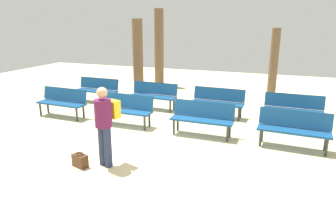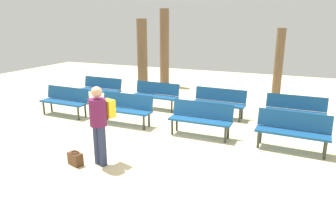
{
  "view_description": "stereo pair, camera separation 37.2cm",
  "coord_description": "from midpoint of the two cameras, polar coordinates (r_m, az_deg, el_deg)",
  "views": [
    {
      "loc": [
        2.91,
        -5.75,
        2.88
      ],
      "look_at": [
        0.0,
        2.13,
        0.55
      ],
      "focal_mm": 32.5,
      "sensor_mm": 36.0,
      "label": 1
    },
    {
      "loc": [
        3.26,
        -5.61,
        2.88
      ],
      "look_at": [
        0.0,
        2.13,
        0.55
      ],
      "focal_mm": 32.5,
      "sensor_mm": 36.0,
      "label": 2
    }
  ],
  "objects": [
    {
      "name": "bench_r1_c2",
      "position": [
        9.5,
        8.23,
        0.86
      ],
      "size": [
        1.62,
        0.54,
        0.87
      ],
      "rotation": [
        0.0,
        0.0,
        -0.04
      ],
      "color": "navy",
      "rests_on": "ground_plane"
    },
    {
      "name": "handbag",
      "position": [
        6.6,
        -17.75,
        -9.88
      ],
      "size": [
        0.36,
        0.27,
        0.29
      ],
      "color": "#4C2D19",
      "rests_on": "ground_plane"
    },
    {
      "name": "tree_2",
      "position": [
        12.38,
        -6.53,
        8.93
      ],
      "size": [
        0.41,
        0.41,
        2.97
      ],
      "color": "brown",
      "rests_on": "ground_plane"
    },
    {
      "name": "tree_0",
      "position": [
        13.98,
        -2.48,
        10.66
      ],
      "size": [
        0.42,
        0.42,
        3.41
      ],
      "color": "brown",
      "rests_on": "ground_plane"
    },
    {
      "name": "bench_r0_c3",
      "position": [
        7.57,
        21.25,
        -3.88
      ],
      "size": [
        1.62,
        0.56,
        0.87
      ],
      "rotation": [
        0.0,
        0.0,
        -0.05
      ],
      "color": "navy",
      "rests_on": "ground_plane"
    },
    {
      "name": "visitor_with_backpack",
      "position": [
        6.23,
        -13.42,
        -3.1
      ],
      "size": [
        0.45,
        0.59,
        1.65
      ],
      "rotation": [
        0.0,
        0.0,
        2.83
      ],
      "color": "navy",
      "rests_on": "ground_plane"
    },
    {
      "name": "bench_r1_c3",
      "position": [
        9.25,
        21.41,
        -0.48
      ],
      "size": [
        1.61,
        0.51,
        0.87
      ],
      "rotation": [
        0.0,
        0.0,
        -0.02
      ],
      "color": "navy",
      "rests_on": "ground_plane"
    },
    {
      "name": "bench_r0_c1",
      "position": [
        8.72,
        -9.2,
        -0.52
      ],
      "size": [
        1.6,
        0.49,
        0.87
      ],
      "rotation": [
        0.0,
        0.0,
        -0.01
      ],
      "color": "navy",
      "rests_on": "ground_plane"
    },
    {
      "name": "bench_r0_c2",
      "position": [
        7.85,
        5.14,
        -2.18
      ],
      "size": [
        1.6,
        0.49,
        0.87
      ],
      "rotation": [
        0.0,
        0.0,
        -0.01
      ],
      "color": "navy",
      "rests_on": "ground_plane"
    },
    {
      "name": "bench_r0_c0",
      "position": [
        9.99,
        -20.19,
        0.78
      ],
      "size": [
        1.62,
        0.54,
        0.87
      ],
      "rotation": [
        0.0,
        0.0,
        -0.04
      ],
      "color": "navy",
      "rests_on": "ground_plane"
    },
    {
      "name": "bench_r1_c0",
      "position": [
        11.4,
        -14.01,
        3.01
      ],
      "size": [
        1.61,
        0.53,
        0.87
      ],
      "rotation": [
        0.0,
        0.0,
        -0.03
      ],
      "color": "navy",
      "rests_on": "ground_plane"
    },
    {
      "name": "bench_r1_c1",
      "position": [
        10.26,
        -3.73,
        2.08
      ],
      "size": [
        1.62,
        0.55,
        0.87
      ],
      "rotation": [
        0.0,
        0.0,
        -0.04
      ],
      "color": "navy",
      "rests_on": "ground_plane"
    },
    {
      "name": "tree_1",
      "position": [
        11.91,
        18.33,
        7.21
      ],
      "size": [
        0.31,
        0.31,
        2.64
      ],
      "color": "brown",
      "rests_on": "ground_plane"
    },
    {
      "name": "ground_plane",
      "position": [
        7.08,
        -7.6,
        -8.66
      ],
      "size": [
        24.0,
        24.0,
        0.0
      ],
      "primitive_type": "plane",
      "color": "beige"
    }
  ]
}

